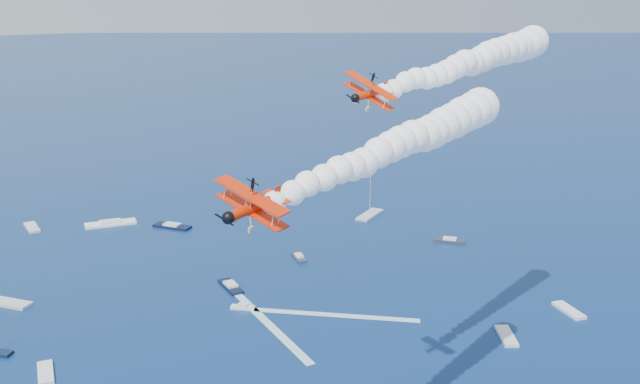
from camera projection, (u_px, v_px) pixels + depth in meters
name	position (u px, v px, depth m)	size (l,w,h in m)	color
biplane_lead	(370.00, 94.00, 97.63)	(7.27, 8.16, 4.91)	red
biplane_trail	(254.00, 207.00, 74.46)	(8.12, 9.10, 5.48)	red
smoke_trail_lead	(468.00, 63.00, 115.24)	(46.72, 21.93, 9.37)	white
smoke_trail_trail	(395.00, 146.00, 92.42)	(46.35, 22.84, 9.37)	white
spectator_boats	(96.00, 296.00, 176.97)	(212.72, 169.88, 0.70)	black
boat_wakes	(33.00, 309.00, 170.80)	(160.03, 143.00, 0.04)	white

